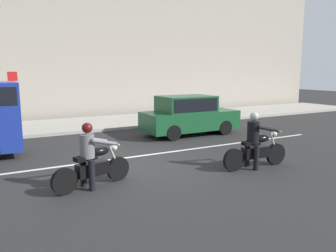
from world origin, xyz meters
name	(u,v)px	position (x,y,z in m)	size (l,w,h in m)	color
ground_plane	(132,165)	(0.00, 0.00, 0.00)	(80.00, 80.00, 0.00)	#282828
sidewalk_slab	(71,125)	(0.00, 8.00, 0.07)	(40.00, 4.40, 0.14)	#A8A399
lane_marking_stripe	(105,161)	(-0.52, 0.90, 0.00)	(18.00, 0.14, 0.01)	silver
motorcycle_with_rider_gray	(92,161)	(-1.53, -1.26, 0.65)	(2.03, 0.80, 1.59)	black
motorcycle_with_rider_black_leather	(255,145)	(3.06, -1.92, 0.66)	(2.18, 0.70, 1.63)	black
parked_sedan_forest_green	(189,115)	(4.08, 3.31, 0.88)	(4.23, 1.82, 1.72)	#164C28
street_sign_post	(14,93)	(-2.50, 8.69, 1.74)	(0.44, 0.08, 2.64)	gray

